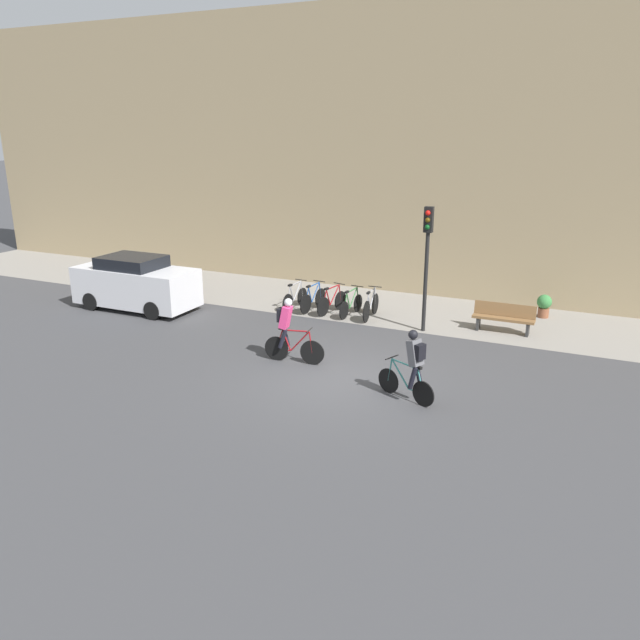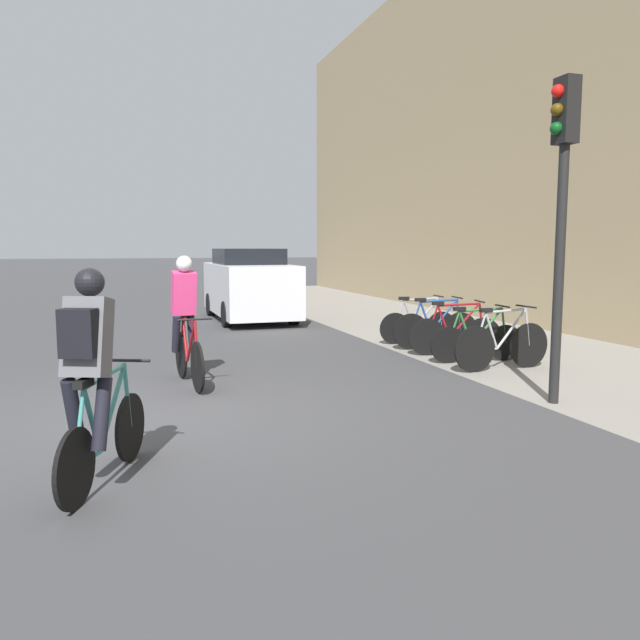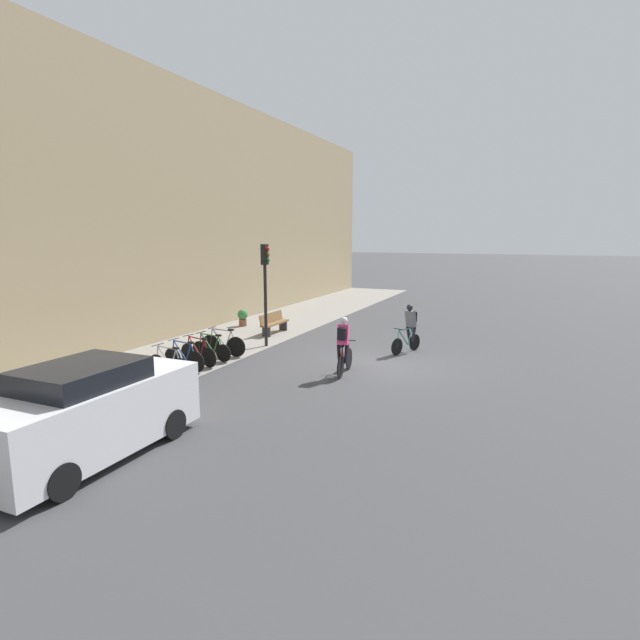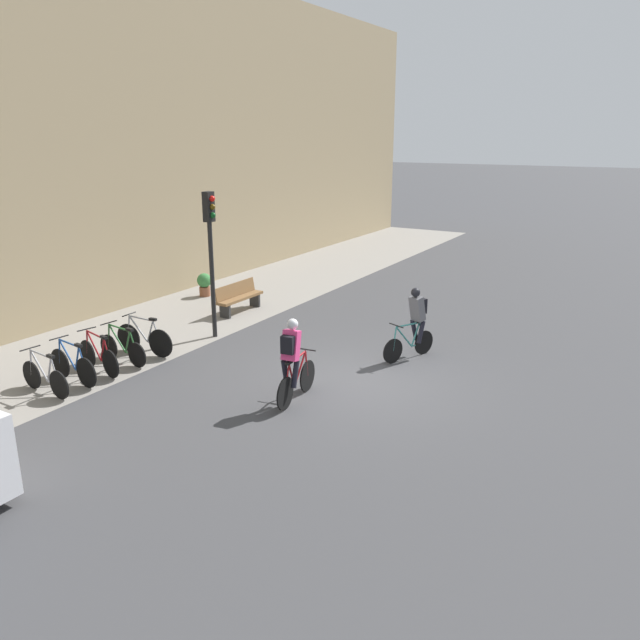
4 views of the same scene
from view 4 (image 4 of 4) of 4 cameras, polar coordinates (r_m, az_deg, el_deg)
The scene contains 13 objects.
ground at distance 13.89m, azimuth 3.47°, elevation -5.56°, with size 200.00×200.00×0.00m, color #3D3D3F.
kerb_strip at distance 17.77m, azimuth -16.33°, elevation -1.17°, with size 44.00×4.50×0.01m, color gray.
building_facade at distance 18.93m, azimuth -23.22°, elevation 15.29°, with size 44.00×0.60×10.42m, color #9E8966.
cyclist_pink at distance 12.44m, azimuth -2.52°, elevation -3.59°, with size 1.70×0.49×1.78m.
cyclist_grey at distance 15.17m, azimuth 8.69°, elevation 0.01°, with size 1.54×0.72×1.74m.
parked_bike_0 at distance 14.27m, azimuth -23.85°, elevation -4.76°, with size 0.46×1.60×0.94m.
parked_bike_1 at distance 14.65m, azimuth -21.67°, elevation -3.87°, with size 0.46×1.65×0.97m.
parked_bike_2 at distance 15.06m, azimuth -19.58°, elevation -3.12°, with size 0.50×1.64×0.96m.
parked_bike_3 at distance 15.50m, azimuth -17.61°, elevation -2.44°, with size 0.46×1.64×0.94m.
parked_bike_4 at distance 15.94m, azimuth -15.77°, elevation -1.62°, with size 0.46×1.72×0.99m.
traffic_light_pole at distance 16.41m, azimuth -9.97°, elevation 7.33°, with size 0.26×0.30×3.85m.
bench at distance 19.16m, azimuth -7.44°, elevation 2.12°, with size 1.86×0.44×0.89m.
potted_plant at distance 21.23m, azimuth -10.52°, elevation 3.31°, with size 0.48×0.48×0.78m.
Camera 4 is at (-11.51, -5.73, 5.26)m, focal length 35.00 mm.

